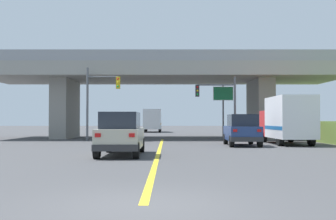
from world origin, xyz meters
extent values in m
plane|color=#424244|center=(0.00, 30.15, 0.00)|extent=(160.00, 160.00, 0.00)
cube|color=gray|center=(0.00, 30.15, 5.91)|extent=(31.92, 9.36, 1.16)
cube|color=gray|center=(-8.96, 30.15, 2.67)|extent=(1.47, 5.61, 5.33)
cube|color=gray|center=(8.96, 30.15, 2.67)|extent=(1.47, 5.61, 5.33)
cube|color=gray|center=(0.00, 25.62, 6.94)|extent=(31.92, 0.20, 0.90)
cube|color=gray|center=(0.00, 34.68, 6.94)|extent=(31.92, 0.20, 0.90)
cube|color=yellow|center=(0.00, 13.57, 0.00)|extent=(0.20, 27.14, 0.01)
cube|color=#B7B29E|center=(-1.72, 11.50, 0.81)|extent=(1.88, 4.77, 0.90)
cube|color=#1E232D|center=(-1.72, 11.14, 1.64)|extent=(1.65, 2.62, 0.76)
cube|color=#2D2D30|center=(-1.72, 9.16, 0.50)|extent=(1.91, 0.20, 0.28)
cube|color=red|center=(-2.42, 9.09, 1.03)|extent=(0.24, 0.06, 0.16)
cube|color=red|center=(-1.02, 9.09, 1.03)|extent=(0.24, 0.06, 0.16)
cylinder|color=black|center=(-2.56, 13.33, 0.36)|extent=(0.26, 0.72, 0.72)
cylinder|color=black|center=(-0.88, 13.33, 0.36)|extent=(0.26, 0.72, 0.72)
cylinder|color=black|center=(-2.56, 9.66, 0.36)|extent=(0.26, 0.72, 0.72)
cylinder|color=black|center=(-0.88, 9.66, 0.36)|extent=(0.26, 0.72, 0.72)
cube|color=navy|center=(5.25, 18.82, 0.81)|extent=(2.01, 4.31, 0.90)
cube|color=#1E232D|center=(5.24, 18.50, 1.64)|extent=(1.73, 2.38, 0.76)
cube|color=#2D2D30|center=(5.20, 16.74, 0.50)|extent=(1.95, 0.25, 0.28)
cube|color=red|center=(4.48, 16.68, 1.03)|extent=(0.24, 0.07, 0.16)
cube|color=red|center=(5.91, 16.65, 1.03)|extent=(0.24, 0.07, 0.16)
cylinder|color=black|center=(4.43, 20.42, 0.36)|extent=(0.28, 0.73, 0.72)
cylinder|color=black|center=(6.14, 20.38, 0.36)|extent=(0.28, 0.73, 0.72)
cylinder|color=black|center=(4.35, 17.26, 0.36)|extent=(0.28, 0.73, 0.72)
cylinder|color=black|center=(6.06, 17.22, 0.36)|extent=(0.28, 0.73, 0.72)
cube|color=red|center=(8.63, 22.96, 1.40)|extent=(2.20, 2.00, 1.90)
cube|color=silver|center=(8.63, 19.63, 1.84)|extent=(2.31, 4.67, 2.77)
cube|color=#195999|center=(8.63, 19.63, 1.14)|extent=(2.33, 4.57, 0.24)
cylinder|color=black|center=(7.63, 22.96, 0.45)|extent=(0.30, 0.90, 0.90)
cylinder|color=black|center=(9.63, 22.96, 0.45)|extent=(0.30, 0.90, 0.90)
cylinder|color=black|center=(7.63, 18.46, 0.45)|extent=(0.30, 0.90, 0.90)
cylinder|color=black|center=(9.63, 18.46, 0.45)|extent=(0.30, 0.90, 0.90)
cylinder|color=#56595E|center=(5.91, 25.63, 2.58)|extent=(0.18, 0.18, 5.15)
cylinder|color=#56595E|center=(4.39, 25.63, 4.51)|extent=(3.05, 0.12, 0.12)
cube|color=#232326|center=(2.86, 25.63, 4.03)|extent=(0.32, 0.26, 0.96)
sphere|color=red|center=(2.86, 25.48, 4.33)|extent=(0.16, 0.16, 0.16)
sphere|color=gold|center=(2.86, 25.48, 4.03)|extent=(0.16, 0.16, 0.16)
sphere|color=green|center=(2.86, 25.48, 3.73)|extent=(0.16, 0.16, 0.16)
cylinder|color=#56595E|center=(-5.91, 24.82, 2.91)|extent=(0.18, 0.18, 5.82)
cylinder|color=#56595E|center=(-4.70, 24.82, 5.09)|extent=(2.43, 0.12, 0.12)
cube|color=gold|center=(-3.48, 24.82, 4.61)|extent=(0.32, 0.26, 0.96)
sphere|color=red|center=(-3.48, 24.67, 4.91)|extent=(0.16, 0.16, 0.16)
sphere|color=gold|center=(-3.48, 24.67, 4.61)|extent=(0.16, 0.16, 0.16)
sphere|color=green|center=(-3.48, 24.67, 4.31)|extent=(0.16, 0.16, 0.16)
cylinder|color=#56595E|center=(5.34, 28.48, 2.38)|extent=(0.14, 0.14, 4.76)
cube|color=#197242|center=(5.34, 28.42, 3.99)|extent=(1.69, 0.08, 1.14)
cube|color=white|center=(5.34, 28.42, 3.99)|extent=(1.77, 0.04, 1.22)
cube|color=silver|center=(-1.63, 51.55, 1.40)|extent=(2.20, 2.00, 1.90)
cube|color=silver|center=(-1.63, 48.22, 1.77)|extent=(2.31, 4.66, 2.64)
cube|color=#B26619|center=(-1.63, 48.22, 1.11)|extent=(2.33, 4.57, 0.24)
cylinder|color=black|center=(-2.63, 51.55, 0.45)|extent=(0.30, 0.90, 0.90)
cylinder|color=black|center=(-0.63, 51.55, 0.45)|extent=(0.30, 0.90, 0.90)
cylinder|color=black|center=(-2.63, 47.06, 0.45)|extent=(0.30, 0.90, 0.90)
cylinder|color=black|center=(-0.63, 47.06, 0.45)|extent=(0.30, 0.90, 0.90)
camera|label=1|loc=(0.48, -8.09, 1.66)|focal=44.52mm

